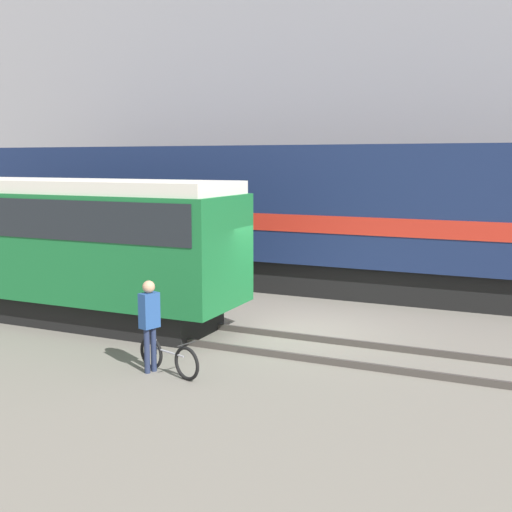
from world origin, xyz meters
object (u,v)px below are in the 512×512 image
(freight_locomotive, at_px, (270,213))
(bicycle, at_px, (169,358))
(streetcar, at_px, (35,239))
(person, at_px, (149,316))

(freight_locomotive, height_order, bicycle, freight_locomotive)
(streetcar, bearing_deg, person, -26.26)
(freight_locomotive, relative_size, person, 12.10)
(streetcar, height_order, person, streetcar)
(bicycle, distance_m, person, 0.86)
(streetcar, xyz_separation_m, person, (5.18, -2.55, -0.93))
(freight_locomotive, bearing_deg, streetcar, -121.50)
(streetcar, bearing_deg, freight_locomotive, 58.50)
(bicycle, xyz_separation_m, person, (-0.39, -0.03, 0.77))
(streetcar, distance_m, bicycle, 6.34)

